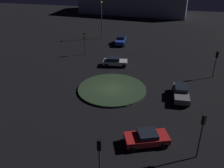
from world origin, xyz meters
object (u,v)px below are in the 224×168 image
car_silver (115,61)px  traffic_light_southeast (216,59)px  traffic_light_southwest (202,128)px  traffic_light_west (99,154)px  car_grey (181,92)px  streetlamp_east (102,16)px  traffic_light_northeast (85,39)px  car_blue (121,40)px  car_red (147,138)px

car_silver → traffic_light_southeast: bearing=-12.4°
car_silver → traffic_light_southwest: bearing=-66.6°
traffic_light_west → traffic_light_southwest: (4.67, -7.49, 0.03)m
car_grey → traffic_light_west: size_ratio=1.04×
traffic_light_southwest → car_silver: bearing=-12.3°
streetlamp_east → traffic_light_northeast: bearing=178.2°
traffic_light_southeast → car_blue: bearing=-64.4°
car_silver → traffic_light_northeast: size_ratio=1.03×
traffic_light_southwest → traffic_light_northeast: size_ratio=1.14×
car_blue → car_grey: bearing=26.8°
car_blue → streetlamp_east: (3.28, 4.79, 3.99)m
car_silver → traffic_light_northeast: 7.66m
car_silver → traffic_light_west: size_ratio=0.91×
car_silver → car_red: car_silver is taller
traffic_light_northeast → car_blue: bearing=112.2°
traffic_light_southwest → traffic_light_northeast: traffic_light_southwest is taller
car_red → car_blue: bearing=-95.5°
car_grey → traffic_light_southwest: (-10.25, -1.11, 2.38)m
traffic_light_west → traffic_light_southwest: 8.83m
car_grey → traffic_light_northeast: size_ratio=1.17×
car_grey → traffic_light_west: (-14.92, 6.39, 2.35)m
car_silver → traffic_light_southeast: traffic_light_southeast is taller
car_blue → streetlamp_east: 7.05m
car_blue → traffic_light_west: 34.65m
car_silver → traffic_light_northeast: bearing=140.2°
traffic_light_west → traffic_light_northeast: bearing=11.2°
car_red → traffic_light_southeast: traffic_light_southeast is taller
traffic_light_southwest → traffic_light_southeast: size_ratio=1.11×
car_grey → traffic_light_southwest: 10.58m
traffic_light_southwest → traffic_light_southeast: (17.28, -3.60, -0.30)m
car_grey → traffic_light_southwest: bearing=4.4°
traffic_light_northeast → streetlamp_east: streetlamp_east is taller
car_grey → streetlamp_east: 28.02m
car_blue → traffic_light_southeast: traffic_light_southeast is taller
car_grey → traffic_light_southeast: 8.71m
traffic_light_northeast → traffic_light_southeast: traffic_light_southeast is taller
traffic_light_southeast → traffic_light_southwest: bearing=51.3°
car_silver → streetlamp_east: bearing=104.5°
traffic_light_west → car_blue: bearing=-1.0°
car_silver → traffic_light_southwest: 21.73m
car_grey → car_red: car_grey is taller
car_silver → car_red: size_ratio=0.91×
car_silver → traffic_light_west: bearing=-88.7°
traffic_light_southwest → traffic_light_northeast: (22.32, 17.54, -0.37)m
car_grey → traffic_light_northeast: bearing=-128.0°
car_red → traffic_light_southwest: bearing=149.2°
traffic_light_southwest → streetlamp_east: (32.83, 17.21, 1.64)m
car_blue → car_silver: 11.18m
traffic_light_southeast → streetlamp_east: streetlamp_east is taller
traffic_light_northeast → streetlamp_east: bearing=145.7°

